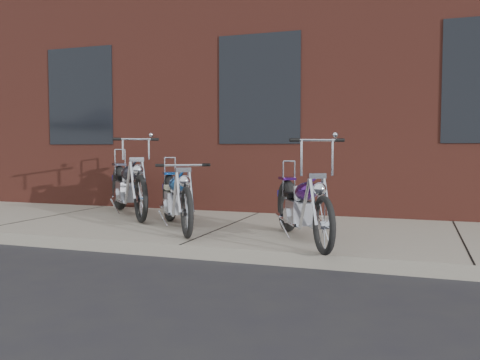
% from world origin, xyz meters
% --- Properties ---
extents(ground, '(120.00, 120.00, 0.00)m').
position_xyz_m(ground, '(0.00, 0.00, 0.00)').
color(ground, '#23232A').
rests_on(ground, ground).
extents(sidewalk, '(22.00, 3.00, 0.15)m').
position_xyz_m(sidewalk, '(0.00, 1.50, 0.07)').
color(sidewalk, gray).
rests_on(sidewalk, ground).
extents(building_brick, '(22.00, 10.00, 8.00)m').
position_xyz_m(building_brick, '(0.00, 8.00, 4.00)').
color(building_brick, brown).
rests_on(building_brick, ground).
extents(chopper_purple, '(1.08, 1.90, 1.18)m').
position_xyz_m(chopper_purple, '(1.23, 0.69, 0.53)').
color(chopper_purple, black).
rests_on(chopper_purple, sidewalk).
extents(chopper_blue, '(1.32, 1.83, 0.94)m').
position_xyz_m(chopper_blue, '(-0.57, 1.08, 0.54)').
color(chopper_blue, black).
rests_on(chopper_blue, sidewalk).
extents(chopper_third, '(1.72, 1.86, 1.23)m').
position_xyz_m(chopper_third, '(-1.89, 2.02, 0.59)').
color(chopper_third, black).
rests_on(chopper_third, sidewalk).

